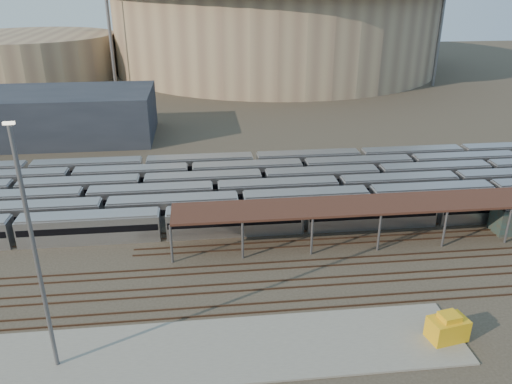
{
  "coord_description": "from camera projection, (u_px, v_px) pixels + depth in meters",
  "views": [
    {
      "loc": [
        -3.81,
        -51.71,
        31.96
      ],
      "look_at": [
        3.43,
        12.0,
        4.13
      ],
      "focal_mm": 35.0,
      "sensor_mm": 36.0,
      "label": 1
    }
  ],
  "objects": [
    {
      "name": "floodlight_3",
      "position": [
        180.0,
        7.0,
        196.83
      ],
      "size": [
        4.0,
        1.0,
        38.4
      ],
      "color": "slate",
      "rests_on": "ground"
    },
    {
      "name": "inspection_shed",
      "position": [
        406.0,
        204.0,
        64.19
      ],
      "size": [
        60.3,
        6.0,
        5.3
      ],
      "color": "slate",
      "rests_on": "ground"
    },
    {
      "name": "subway_trains",
      "position": [
        243.0,
        190.0,
        76.63
      ],
      "size": [
        127.39,
        23.9,
        3.6
      ],
      "color": "#BCBDC1",
      "rests_on": "ground"
    },
    {
      "name": "secondary_arena",
      "position": [
        32.0,
        56.0,
        169.74
      ],
      "size": [
        56.0,
        56.0,
        14.0
      ],
      "primitive_type": "cylinder",
      "color": "gray",
      "rests_on": "ground"
    },
    {
      "name": "floodlight_0",
      "position": [
        108.0,
        17.0,
        149.18
      ],
      "size": [
        4.0,
        1.0,
        38.4
      ],
      "color": "slate",
      "rests_on": "ground"
    },
    {
      "name": "apron",
      "position": [
        198.0,
        352.0,
        46.02
      ],
      "size": [
        50.0,
        9.0,
        0.2
      ],
      "primitive_type": "cube",
      "color": "gray",
      "rests_on": "ground"
    },
    {
      "name": "service_building",
      "position": [
        52.0,
        116.0,
        104.76
      ],
      "size": [
        42.0,
        20.0,
        10.0
      ],
      "primitive_type": "cube",
      "color": "#1E232D",
      "rests_on": "ground"
    },
    {
      "name": "stadium",
      "position": [
        275.0,
        22.0,
        183.89
      ],
      "size": [
        124.0,
        124.0,
        32.5
      ],
      "color": "gray",
      "rests_on": "ground"
    },
    {
      "name": "empty_tracks",
      "position": [
        243.0,
        287.0,
        55.66
      ],
      "size": [
        170.0,
        9.62,
        0.18
      ],
      "color": "#4C3323",
      "rests_on": "ground"
    },
    {
      "name": "yard_light_pole",
      "position": [
        36.0,
        255.0,
        39.96
      ],
      "size": [
        0.82,
        0.36,
        22.2
      ],
      "color": "slate",
      "rests_on": "apron"
    },
    {
      "name": "ground",
      "position": [
        239.0,
        264.0,
        60.25
      ],
      "size": [
        420.0,
        420.0,
        0.0
      ],
      "primitive_type": "plane",
      "color": "#383026",
      "rests_on": "ground"
    },
    {
      "name": "yellow_equipment",
      "position": [
        447.0,
        329.0,
        47.17
      ],
      "size": [
        3.88,
        2.81,
        2.21
      ],
      "primitive_type": "cube",
      "rotation": [
        0.0,
        0.0,
        0.18
      ],
      "color": "gold",
      "rests_on": "apron"
    },
    {
      "name": "floodlight_2",
      "position": [
        442.0,
        17.0,
        150.43
      ],
      "size": [
        4.0,
        1.0,
        38.4
      ],
      "color": "slate",
      "rests_on": "ground"
    }
  ]
}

